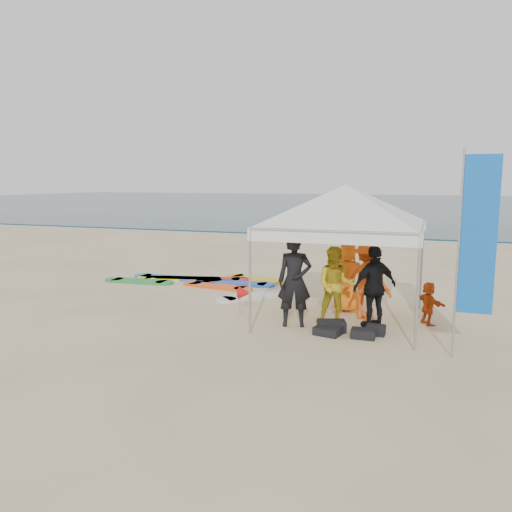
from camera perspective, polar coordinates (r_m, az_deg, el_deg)
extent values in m
plane|color=beige|center=(10.11, -4.35, -8.87)|extent=(120.00, 120.00, 0.00)
cube|color=#0C2633|center=(68.99, 16.31, 5.77)|extent=(160.00, 84.00, 0.08)
cube|color=silver|center=(27.46, 11.18, 2.10)|extent=(160.00, 1.20, 0.01)
imported|color=black|center=(10.43, 4.43, -2.84)|extent=(0.81, 0.64, 1.93)
imported|color=gold|center=(10.72, 9.07, -3.34)|extent=(0.90, 0.75, 1.66)
imported|color=#FF5B16|center=(11.20, 12.56, -2.74)|extent=(1.27, 0.97, 1.74)
imported|color=black|center=(10.59, 13.41, -3.44)|extent=(1.04, 0.99, 1.73)
imported|color=orange|center=(11.76, 10.39, -2.39)|extent=(0.85, 0.60, 1.64)
imported|color=#C74611|center=(11.22, 19.11, -5.13)|extent=(0.71, 0.86, 0.92)
cylinder|color=#A5A5A8|center=(12.84, 4.18, -0.27)|extent=(0.05, 0.05, 2.11)
cylinder|color=#A5A5A8|center=(12.40, 18.42, -1.01)|extent=(0.05, 0.05, 2.11)
cylinder|color=#A5A5A8|center=(9.88, -0.70, -2.94)|extent=(0.05, 0.05, 2.11)
cylinder|color=#A5A5A8|center=(9.29, 17.98, -4.10)|extent=(0.05, 0.05, 2.11)
cube|color=white|center=(9.31, 8.47, 2.08)|extent=(3.26, 0.02, 0.24)
cube|color=white|center=(12.41, 11.30, 3.62)|extent=(3.26, 0.02, 0.24)
cube|color=white|center=(11.22, 2.08, 3.27)|extent=(0.02, 3.26, 0.24)
cube|color=white|center=(10.71, 18.46, 2.58)|extent=(0.02, 3.26, 0.24)
pyramid|color=white|center=(10.81, 10.22, 8.05)|extent=(4.47, 4.47, 0.84)
cylinder|color=#A5A5A8|center=(9.04, 22.09, 0.02)|extent=(0.04, 0.04, 3.56)
cube|color=blue|center=(9.02, 24.12, 2.16)|extent=(0.56, 0.03, 2.64)
cylinder|color=#A5A5A8|center=(11.47, -1.86, -5.18)|extent=(0.02, 0.02, 0.60)
cone|color=red|center=(11.38, -1.30, -4.26)|extent=(0.28, 0.28, 0.28)
cube|color=black|center=(10.34, 8.63, -7.91)|extent=(0.65, 0.52, 0.22)
cube|color=black|center=(10.01, 12.15, -8.68)|extent=(0.46, 0.31, 0.18)
cube|color=black|center=(10.11, 8.22, -8.46)|extent=(0.58, 0.50, 0.16)
cube|color=black|center=(10.27, 13.54, -8.23)|extent=(0.37, 0.28, 0.20)
cube|color=gold|center=(15.25, 0.95, -2.73)|extent=(2.23, 1.03, 0.07)
cube|color=blue|center=(14.74, -2.45, -3.13)|extent=(1.93, 0.67, 0.07)
cube|color=silver|center=(13.14, 0.37, -4.58)|extent=(1.70, 1.77, 0.07)
cube|color=#258837|center=(15.43, -13.22, -2.83)|extent=(1.71, 0.66, 0.07)
cube|color=#F05414|center=(14.35, -4.46, -3.47)|extent=(1.76, 0.76, 0.07)
cube|color=red|center=(15.46, -6.34, -2.63)|extent=(2.48, 1.09, 0.07)
cube|color=yellow|center=(15.61, -8.77, -2.57)|extent=(2.14, 1.06, 0.07)
cube|color=blue|center=(15.66, -8.98, -2.53)|extent=(2.43, 0.56, 0.07)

